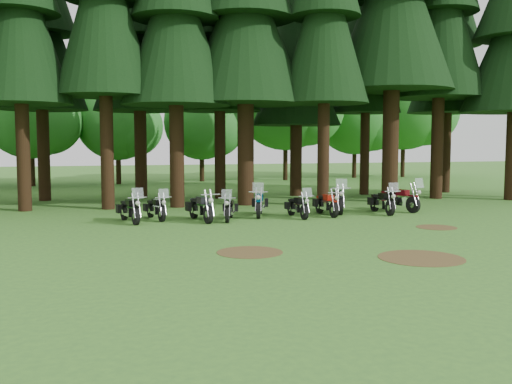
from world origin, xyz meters
TOP-DOWN VIEW (x-y plane):
  - ground at (0.00, 0.00)m, footprint 120.00×120.00m
  - pine_back_1 at (-9.26, 14.35)m, footprint 4.52×4.52m
  - pine_back_2 at (-4.38, 14.40)m, footprint 4.85×4.85m
  - pine_back_3 at (-0.37, 12.94)m, footprint 4.35×4.35m
  - pine_back_4 at (4.04, 13.25)m, footprint 4.94×4.94m
  - pine_back_5 at (8.07, 12.86)m, footprint 3.94×3.94m
  - pine_back_6 at (13.36, 12.79)m, footprint 4.59×4.59m
  - decid_2 at (-10.43, 24.78)m, footprint 6.72×6.53m
  - decid_3 at (-4.71, 25.13)m, footprint 6.12×5.95m
  - decid_4 at (1.58, 26.32)m, footprint 5.93×5.76m
  - decid_5 at (8.29, 25.71)m, footprint 8.45×8.21m
  - decid_6 at (14.85, 27.01)m, footprint 7.06×6.86m
  - decid_7 at (19.46, 26.83)m, footprint 8.44×8.20m
  - dirt_patch_0 at (-3.00, -2.00)m, footprint 1.80×1.80m
  - dirt_patch_1 at (4.50, 0.50)m, footprint 1.40×1.40m
  - dirt_patch_2 at (1.00, -4.00)m, footprint 2.20×2.20m
  - motorcycle_0 at (-5.68, 4.80)m, footprint 0.72×2.17m
  - motorcycle_1 at (-4.66, 5.33)m, footprint 0.64×2.01m
  - motorcycle_2 at (-3.08, 4.48)m, footprint 0.50×2.29m
  - motorcycle_3 at (-2.00, 4.36)m, footprint 0.90×1.97m
  - motorcycle_4 at (-0.53, 5.22)m, footprint 1.03×2.24m
  - motorcycle_5 at (0.79, 4.37)m, footprint 0.37×1.99m
  - motorcycle_6 at (2.14, 4.64)m, footprint 0.31×2.13m
  - motorcycle_7 at (2.96, 5.37)m, footprint 0.96×2.38m
  - motorcycle_8 at (4.61, 4.53)m, footprint 0.46×2.18m
  - motorcycle_9 at (5.75, 5.14)m, footprint 0.93×2.35m

SIDE VIEW (x-z plane):
  - ground at x=0.00m, z-range 0.00..0.00m
  - dirt_patch_0 at x=-3.00m, z-range 0.00..0.01m
  - dirt_patch_1 at x=4.50m, z-range 0.00..0.01m
  - dirt_patch_2 at x=1.00m, z-range 0.00..0.01m
  - motorcycle_5 at x=0.79m, z-range -0.21..1.04m
  - motorcycle_1 at x=-4.66m, z-range -0.21..1.05m
  - motorcycle_3 at x=-2.00m, z-range -0.21..1.06m
  - motorcycle_6 at x=2.14m, z-range 0.01..0.88m
  - motorcycle_0 at x=-5.68m, z-range -0.23..1.14m
  - motorcycle_8 at x=4.61m, z-range -0.23..1.14m
  - motorcycle_2 at x=-3.08m, z-range 0.01..0.94m
  - motorcycle_4 at x=-0.53m, z-range -0.24..1.20m
  - motorcycle_9 at x=5.75m, z-range -0.25..1.25m
  - motorcycle_7 at x=2.96m, z-range -0.25..1.26m
  - decid_4 at x=1.58m, z-range 0.67..8.07m
  - decid_3 at x=-4.71m, z-range 0.69..8.34m
  - decid_2 at x=-10.43m, z-range 0.76..9.15m
  - decid_6 at x=14.85m, z-range 0.79..9.61m
  - decid_7 at x=19.46m, z-range 0.95..11.50m
  - decid_5 at x=8.29m, z-range 0.95..11.51m
  - pine_back_4 at x=4.04m, z-range 1.36..15.14m
  - pine_back_3 at x=-0.37m, z-range 1.60..17.80m
  - pine_back_1 at x=-9.26m, z-range 1.60..17.82m
  - pine_back_2 at x=-4.38m, z-range 1.61..17.91m
  - pine_back_5 at x=8.07m, z-range 1.61..17.94m
  - pine_back_6 at x=13.36m, z-range 1.64..18.22m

